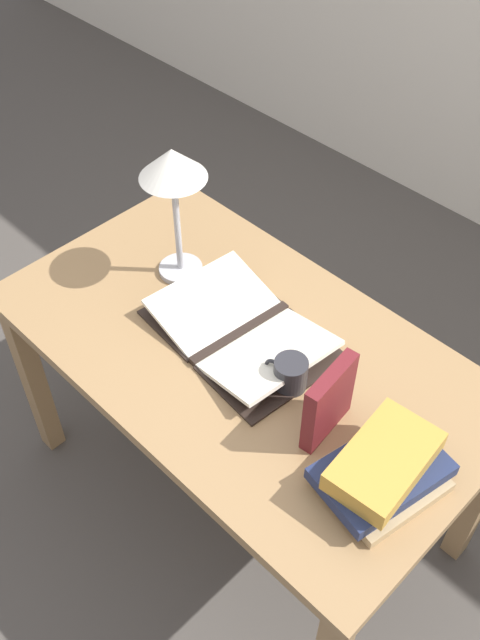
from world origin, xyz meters
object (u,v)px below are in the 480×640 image
object	(u,v)px
book_stack_tall	(382,469)
book_standing_upright	(329,402)
reading_lamp	(173,176)
open_book	(240,331)
coffee_mug	(290,374)

from	to	relation	value
book_stack_tall	book_standing_upright	distance (m)	0.19
book_stack_tall	book_standing_upright	bearing A→B (deg)	171.50
reading_lamp	open_book	bearing A→B (deg)	-10.70
reading_lamp	coffee_mug	size ratio (longest dim) A/B	3.64
book_standing_upright	reading_lamp	distance (m)	0.70
open_book	book_standing_upright	bearing A→B (deg)	-5.21
open_book	reading_lamp	bearing A→B (deg)	174.80
book_standing_upright	coffee_mug	xyz separation A→B (m)	(-0.15, 0.04, -0.06)
reading_lamp	coffee_mug	distance (m)	0.59
coffee_mug	open_book	bearing A→B (deg)	171.57
book_stack_tall	reading_lamp	world-z (taller)	reading_lamp
open_book	coffee_mug	xyz separation A→B (m)	(0.20, -0.03, 0.02)
book_standing_upright	book_stack_tall	bearing A→B (deg)	-15.18
open_book	coffee_mug	size ratio (longest dim) A/B	4.59
book_standing_upright	reading_lamp	world-z (taller)	reading_lamp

